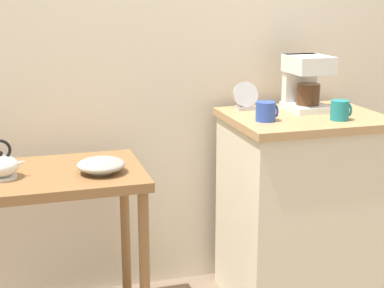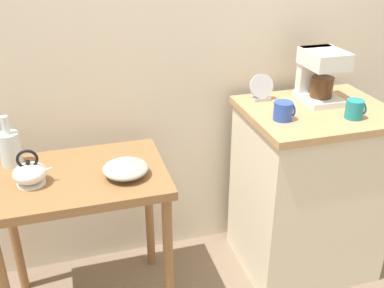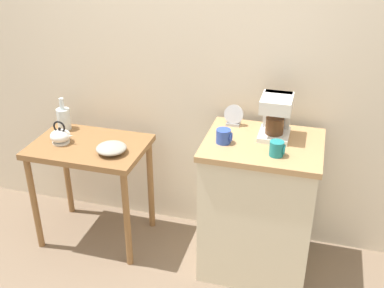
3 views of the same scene
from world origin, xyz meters
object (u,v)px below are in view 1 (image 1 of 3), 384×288
coffee_maker (306,80)px  table_clock (246,98)px  teakettle (2,166)px  mug_blue (266,111)px  mug_dark_teal (340,110)px  bowl_stoneware (101,165)px

coffee_maker → table_clock: 0.29m
teakettle → table_clock: table_clock is taller
coffee_maker → mug_blue: 0.35m
mug_dark_teal → table_clock: bearing=133.0°
teakettle → mug_blue: 1.13m
bowl_stoneware → coffee_maker: coffee_maker is taller
mug_dark_teal → table_clock: table_clock is taller
table_clock → mug_dark_teal: bearing=-47.0°
coffee_maker → mug_dark_teal: (0.04, -0.25, -0.10)m
teakettle → mug_dark_teal: (1.43, -0.10, 0.16)m
coffee_maker → mug_blue: bearing=-147.1°
coffee_maker → mug_blue: (-0.28, -0.18, -0.10)m
bowl_stoneware → teakettle: teakettle is taller
mug_dark_teal → coffee_maker: bearing=99.5°
coffee_maker → teakettle: bearing=-173.8°
teakettle → mug_blue: (1.11, -0.03, 0.16)m
bowl_stoneware → coffee_maker: (1.01, 0.19, 0.28)m
mug_dark_teal → table_clock: size_ratio=0.65×
coffee_maker → mug_dark_teal: bearing=-80.5°
bowl_stoneware → mug_blue: (0.73, 0.01, 0.18)m
mug_blue → table_clock: (0.01, 0.26, 0.02)m
bowl_stoneware → teakettle: bearing=173.7°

